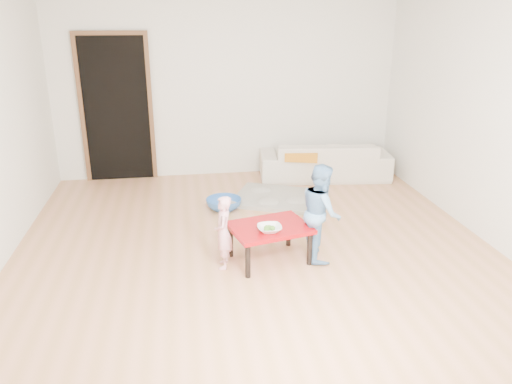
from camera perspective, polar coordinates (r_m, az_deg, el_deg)
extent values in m
cube|color=tan|center=(5.44, -0.33, -5.74)|extent=(5.00, 5.00, 0.01)
cube|color=white|center=(7.45, -3.27, 11.79)|extent=(5.00, 0.02, 2.60)
cube|color=white|center=(5.91, 24.61, 7.87)|extent=(0.02, 5.00, 2.60)
imported|color=beige|center=(7.50, 7.82, 3.68)|extent=(1.96, 0.94, 0.55)
cube|color=orange|center=(7.18, 5.25, 4.29)|extent=(0.56, 0.52, 0.12)
imported|color=white|center=(4.77, 1.55, -4.21)|extent=(0.23, 0.23, 0.06)
imported|color=pink|center=(4.80, -3.77, -4.64)|extent=(0.20, 0.28, 0.73)
imported|color=#5592C6|center=(4.97, 7.44, -2.28)|extent=(0.39, 0.49, 0.98)
imported|color=#2F64B2|center=(6.30, -3.70, -1.37)|extent=(0.45, 0.45, 0.14)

